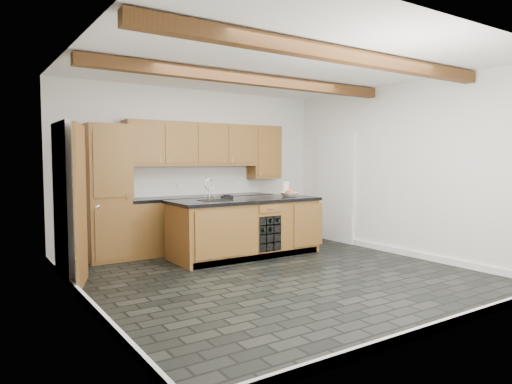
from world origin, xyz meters
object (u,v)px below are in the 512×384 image
at_px(fruit_bowl, 289,194).
at_px(kitchen_scale, 227,197).
at_px(island, 246,227).
at_px(paper_towel, 286,189).

bearing_deg(fruit_bowl, kitchen_scale, 166.28).
relative_size(island, paper_towel, 9.73).
height_order(kitchen_scale, paper_towel, paper_towel).
bearing_deg(kitchen_scale, fruit_bowl, 5.47).
height_order(island, paper_towel, paper_towel).
height_order(island, fruit_bowl, fruit_bowl).
relative_size(island, kitchen_scale, 11.56).
relative_size(island, fruit_bowl, 8.40).
height_order(kitchen_scale, fruit_bowl, fruit_bowl).
xyz_separation_m(fruit_bowl, paper_towel, (-0.03, 0.07, 0.09)).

